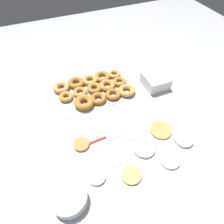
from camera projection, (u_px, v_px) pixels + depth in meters
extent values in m
plane|color=#B2B5BA|center=(124.00, 130.00, 1.06)|extent=(3.00, 3.00, 0.00)
cylinder|color=tan|center=(131.00, 175.00, 0.89)|extent=(0.09, 0.09, 0.01)
cylinder|color=tan|center=(161.00, 130.00, 1.05)|extent=(0.11, 0.11, 0.01)
cylinder|color=silver|center=(144.00, 148.00, 0.98)|extent=(0.11, 0.11, 0.02)
cylinder|color=silver|center=(184.00, 140.00, 1.01)|extent=(0.10, 0.10, 0.02)
cylinder|color=silver|center=(170.00, 160.00, 0.94)|extent=(0.10, 0.10, 0.01)
cylinder|color=beige|center=(113.00, 156.00, 0.95)|extent=(0.11, 0.11, 0.01)
cylinder|color=#B27F42|center=(81.00, 145.00, 0.99)|extent=(0.08, 0.08, 0.01)
cylinder|color=beige|center=(132.00, 131.00, 1.05)|extent=(0.10, 0.10, 0.01)
cylinder|color=beige|center=(97.00, 177.00, 0.88)|extent=(0.08, 0.08, 0.02)
cube|color=silver|center=(94.00, 91.00, 1.26)|extent=(0.49, 0.31, 0.01)
torus|color=#D19347|center=(114.00, 74.00, 1.34)|extent=(0.08, 0.08, 0.02)
torus|color=#B7752D|center=(102.00, 77.00, 1.32)|extent=(0.10, 0.10, 0.03)
torus|color=#D19347|center=(90.00, 80.00, 1.30)|extent=(0.10, 0.10, 0.03)
torus|color=#AD6B28|center=(76.00, 83.00, 1.28)|extent=(0.10, 0.10, 0.03)
torus|color=#D19347|center=(61.00, 88.00, 1.25)|extent=(0.10, 0.10, 0.03)
torus|color=#B7752D|center=(119.00, 82.00, 1.29)|extent=(0.08, 0.08, 0.02)
torus|color=#C68438|center=(107.00, 85.00, 1.27)|extent=(0.10, 0.10, 0.03)
torus|color=#B7752D|center=(94.00, 88.00, 1.25)|extent=(0.09, 0.09, 0.03)
torus|color=#C68438|center=(80.00, 92.00, 1.23)|extent=(0.09, 0.09, 0.02)
torus|color=#C68438|center=(66.00, 97.00, 1.20)|extent=(0.08, 0.08, 0.03)
torus|color=#D19347|center=(127.00, 91.00, 1.23)|extent=(0.11, 0.11, 0.03)
torus|color=#AD6B28|center=(113.00, 94.00, 1.21)|extent=(0.09, 0.09, 0.03)
torus|color=#AD6B28|center=(98.00, 98.00, 1.19)|extent=(0.10, 0.10, 0.03)
torus|color=#B7752D|center=(84.00, 102.00, 1.16)|extent=(0.12, 0.12, 0.04)
cylinder|color=white|center=(69.00, 198.00, 0.80)|extent=(0.15, 0.15, 0.06)
cube|color=white|center=(155.00, 84.00, 1.29)|extent=(0.14, 0.15, 0.02)
cube|color=white|center=(155.00, 82.00, 1.27)|extent=(0.14, 0.15, 0.02)
cube|color=white|center=(156.00, 80.00, 1.26)|extent=(0.14, 0.15, 0.02)
cube|color=white|center=(156.00, 77.00, 1.24)|extent=(0.14, 0.15, 0.02)
cube|color=maroon|center=(95.00, 141.00, 1.01)|extent=(0.12, 0.02, 0.01)
cube|color=#A8A8AD|center=(114.00, 134.00, 1.04)|extent=(0.10, 0.07, 0.01)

